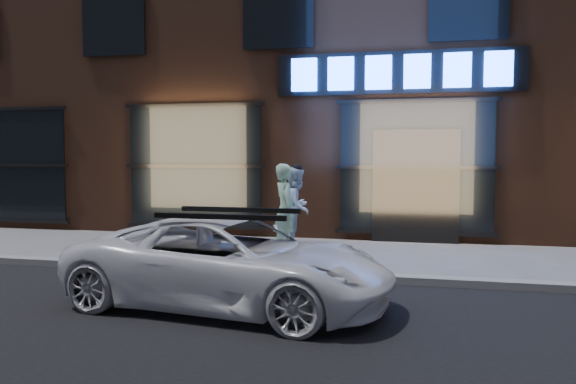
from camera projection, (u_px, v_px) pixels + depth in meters
name	position (u px, v px, depth m)	size (l,w,h in m)	color
ground	(414.00, 284.00, 8.15)	(90.00, 90.00, 0.00)	slate
curb	(414.00, 280.00, 8.14)	(60.00, 0.25, 0.12)	gray
storefront_building	(418.00, 36.00, 15.56)	(30.20, 8.28, 10.30)	#54301E
man_bowtie	(285.00, 210.00, 10.35)	(0.62, 0.41, 1.71)	#A1D4AD
man_cap	(297.00, 207.00, 11.37)	(0.79, 0.61, 1.62)	white
white_suv	(231.00, 262.00, 6.90)	(1.86, 4.03, 1.12)	white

